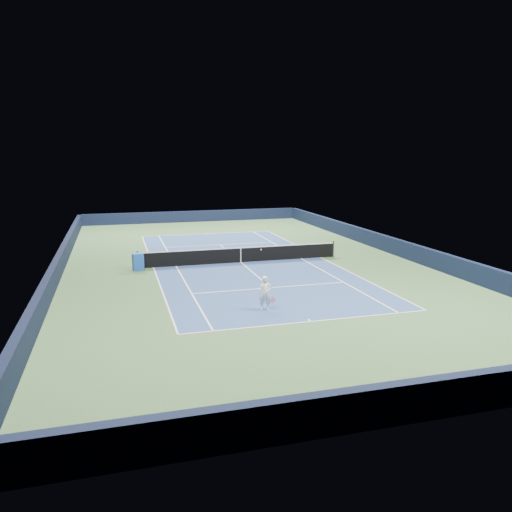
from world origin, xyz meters
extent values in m
plane|color=#395C32|center=(0.00, 0.00, 0.00)|extent=(40.00, 40.00, 0.00)
cube|color=black|center=(0.00, 19.82, 0.55)|extent=(22.00, 0.35, 1.10)
cube|color=#101832|center=(0.00, -19.82, 0.55)|extent=(22.00, 0.35, 1.10)
cube|color=#101832|center=(10.82, 0.00, 0.55)|extent=(0.35, 40.00, 1.10)
cube|color=black|center=(-10.82, 0.00, 0.55)|extent=(0.35, 40.00, 1.10)
cube|color=navy|center=(0.00, 0.00, 0.00)|extent=(10.97, 23.77, 0.01)
cube|color=white|center=(0.00, 11.88, 0.01)|extent=(10.97, 0.08, 0.00)
cube|color=white|center=(0.00, -11.88, 0.01)|extent=(10.97, 0.08, 0.00)
cube|color=white|center=(5.49, 0.00, 0.01)|extent=(0.08, 23.77, 0.00)
cube|color=white|center=(-5.49, 0.00, 0.01)|extent=(0.08, 23.77, 0.00)
cube|color=white|center=(4.12, 0.00, 0.01)|extent=(0.08, 23.77, 0.00)
cube|color=white|center=(-4.12, 0.00, 0.01)|extent=(0.08, 23.77, 0.00)
cube|color=white|center=(0.00, 6.40, 0.01)|extent=(8.23, 0.08, 0.00)
cube|color=white|center=(0.00, -6.40, 0.01)|extent=(8.23, 0.08, 0.00)
cube|color=white|center=(0.00, 0.00, 0.01)|extent=(0.08, 12.80, 0.00)
cube|color=white|center=(0.00, 11.73, 0.01)|extent=(0.08, 0.30, 0.00)
cube|color=white|center=(0.00, -11.73, 0.01)|extent=(0.08, 0.30, 0.00)
cylinder|color=black|center=(-6.40, 0.00, 0.54)|extent=(0.10, 0.10, 1.07)
cylinder|color=black|center=(6.40, 0.00, 0.54)|extent=(0.10, 0.10, 1.07)
cube|color=black|center=(0.00, 0.00, 0.46)|extent=(12.80, 0.03, 0.91)
cube|color=white|center=(0.00, 0.00, 0.94)|extent=(12.80, 0.04, 0.06)
cube|color=white|center=(0.00, 0.00, 0.46)|extent=(0.05, 0.04, 0.91)
cube|color=#1D50B1|center=(-6.40, -0.41, 0.51)|extent=(0.68, 0.63, 1.02)
cube|color=white|center=(-6.11, -0.41, 0.45)|extent=(0.07, 0.45, 0.45)
imported|color=white|center=(-1.38, -9.90, 0.78)|extent=(0.63, 0.48, 1.54)
cylinder|color=pink|center=(-1.06, -9.95, 0.70)|extent=(0.03, 0.03, 0.25)
cylinder|color=black|center=(-1.06, -9.95, 0.46)|extent=(0.25, 0.02, 0.25)
cylinder|color=pink|center=(-1.06, -9.95, 0.46)|extent=(0.27, 0.03, 0.27)
sphere|color=#A9C62A|center=(-1.28, -8.90, 2.55)|extent=(0.07, 0.07, 0.07)
camera|label=1|loc=(-7.56, -30.16, 6.85)|focal=35.00mm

